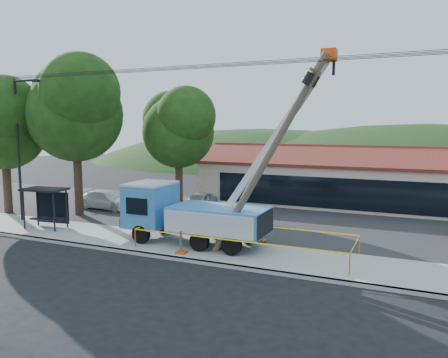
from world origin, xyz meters
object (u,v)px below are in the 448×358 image
Objects in this scene: utility_truck at (191,212)px; car_white at (107,210)px; leaning_pole at (272,150)px; bus_shelter at (47,199)px; car_silver at (199,212)px.

car_white is at bearing 149.80° from utility_truck.
utility_truck is 1.17× the size of leaning_pole.
utility_truck is 4.08× the size of bus_shelter.
car_silver is (-8.13, 8.72, -5.12)m from leaning_pole.
car_white is at bearing 155.45° from leaning_pole.
bus_shelter is at bearing 178.52° from leaning_pole.
leaning_pole reaches higher than bus_shelter.
car_white is (-14.74, 6.73, -5.12)m from leaning_pole.
leaning_pole reaches higher than car_white.
utility_truck is 2.37× the size of car_white.
utility_truck is at bearing 170.20° from leaning_pole.
leaning_pole is at bearing -49.96° from car_silver.
car_silver reaches higher than car_white.
bus_shelter is at bearing -177.46° from utility_truck.
leaning_pole is 2.34× the size of car_silver.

